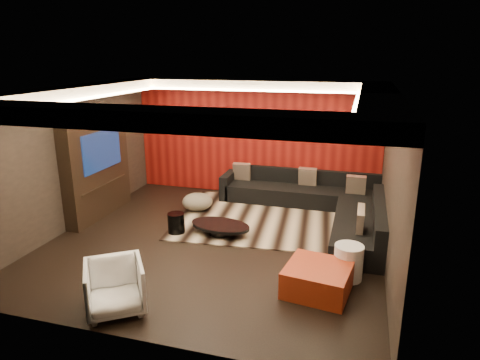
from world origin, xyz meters
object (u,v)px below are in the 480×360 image
(armchair, at_px, (115,287))
(sectional_sofa, at_px, (320,204))
(coffee_table, at_px, (220,229))
(white_side_table, at_px, (348,262))
(drum_stool, at_px, (176,223))
(orange_ottoman, at_px, (318,279))

(armchair, height_order, sectional_sofa, sectional_sofa)
(coffee_table, bearing_deg, white_side_table, -23.28)
(armchair, xyz_separation_m, sectional_sofa, (2.30, 4.36, -0.09))
(coffee_table, xyz_separation_m, sectional_sofa, (1.75, 1.56, 0.14))
(drum_stool, bearing_deg, orange_ottoman, -25.74)
(orange_ottoman, bearing_deg, armchair, -154.23)
(armchair, bearing_deg, drum_stool, 61.58)
(drum_stool, relative_size, armchair, 0.50)
(white_side_table, xyz_separation_m, orange_ottoman, (-0.41, -0.51, -0.08))
(drum_stool, bearing_deg, armchair, -83.63)
(coffee_table, relative_size, sectional_sofa, 0.33)
(white_side_table, bearing_deg, orange_ottoman, -128.89)
(white_side_table, height_order, sectional_sofa, sectional_sofa)
(orange_ottoman, bearing_deg, coffee_table, 142.58)
(drum_stool, relative_size, white_side_table, 0.70)
(coffee_table, distance_m, sectional_sofa, 2.34)
(orange_ottoman, relative_size, armchair, 1.17)
(orange_ottoman, height_order, sectional_sofa, sectional_sofa)
(orange_ottoman, bearing_deg, drum_stool, 154.26)
(drum_stool, xyz_separation_m, orange_ottoman, (2.88, -1.39, -0.01))
(white_side_table, bearing_deg, armchair, -149.64)
(orange_ottoman, bearing_deg, white_side_table, 51.11)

